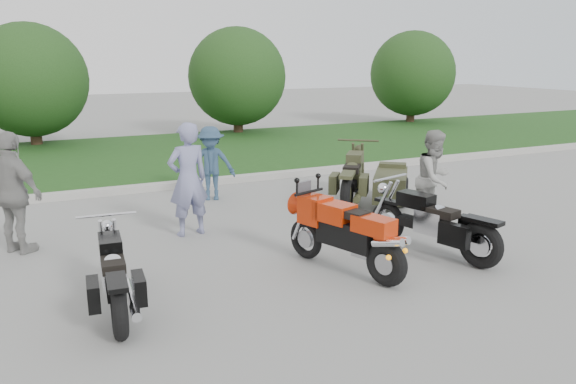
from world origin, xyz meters
name	(u,v)px	position (x,y,z in m)	size (l,w,h in m)	color
ground	(308,276)	(0.00, 0.00, 0.00)	(80.00, 80.00, 0.00)	gray
curb	(189,184)	(0.00, 6.00, 0.07)	(60.00, 0.30, 0.15)	#A9A79F
grass_strip	(151,156)	(0.00, 10.15, 0.07)	(60.00, 8.00, 0.14)	#25551D
tree_mid_left	(30,80)	(-3.00, 13.50, 2.19)	(3.60, 3.60, 4.00)	#3F2B1C
tree_mid_right	(237,77)	(4.00, 13.50, 2.19)	(3.60, 3.60, 4.00)	#3F2B1C
tree_far_right	(413,74)	(12.00, 13.50, 2.19)	(3.60, 3.60, 4.00)	#3F2B1C
sportbike_red	(346,232)	(0.55, -0.08, 0.58)	(0.86, 2.02, 0.99)	black
cruiser_left	(115,279)	(-2.56, -0.02, 0.42)	(0.42, 2.15, 0.83)	black
cruiser_right	(437,226)	(2.16, -0.06, 0.46)	(0.87, 2.28, 0.90)	black
cruiser_sidecar	(374,183)	(2.94, 2.79, 0.46)	(2.11, 2.37, 0.99)	black
person_stripe	(188,180)	(-0.96, 2.52, 0.96)	(0.70, 0.46, 1.91)	#7C7FA9
person_grey	(434,178)	(3.11, 1.19, 0.86)	(0.83, 0.65, 1.71)	gray
person_denim	(211,163)	(0.11, 4.65, 0.77)	(1.00, 0.57, 1.55)	#2E4861
person_back	(14,193)	(-3.58, 2.78, 0.94)	(1.10, 0.46, 1.88)	gray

